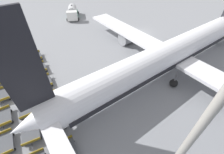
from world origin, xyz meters
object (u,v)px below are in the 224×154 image
Objects in this scene: baggage_dolly_row_near_col_d at (3,118)px; baggage_dolly_row_mid_b_col_f at (67,152)px; fuel_tanker_primary at (73,13)px; baggage_dolly_row_mid_b_col_b at (40,68)px; baggage_dolly_row_near_col_a at (1,66)px; baggage_dolly_row_mid_b_col_d at (51,100)px; baggage_dolly_row_mid_b_col_e at (56,122)px; baggage_dolly_row_near_col_e at (4,144)px; airplane at (178,50)px; baggage_dolly_row_mid_b_col_c at (45,82)px; baggage_dolly_row_near_col_c at (2,95)px; baggage_dolly_row_mid_b_col_a at (36,57)px; baggage_dolly_row_mid_a_col_d at (27,109)px; baggage_dolly_row_mid_a_col_a at (20,61)px; baggage_dolly_row_mid_a_col_c at (25,88)px; baggage_dolly_row_near_col_b at (2,79)px; baggage_dolly_row_mid_a_col_e at (31,132)px; baggage_dolly_row_mid_a_col_b at (22,73)px.

baggage_dolly_row_near_col_d and baggage_dolly_row_mid_b_col_f have the same top height.
fuel_tanker_primary is 2.34× the size of baggage_dolly_row_mid_b_col_b.
baggage_dolly_row_near_col_d is (11.31, -0.73, 0.00)m from baggage_dolly_row_near_col_a.
fuel_tanker_primary is at bearing 152.42° from baggage_dolly_row_mid_b_col_d.
baggage_dolly_row_near_col_e is at bearing -95.15° from baggage_dolly_row_mid_b_col_e.
baggage_dolly_row_mid_b_col_b is at bearing 176.22° from baggage_dolly_row_mid_b_col_d.
airplane reaches higher than baggage_dolly_row_near_col_a.
baggage_dolly_row_mid_b_col_b and baggage_dolly_row_mid_b_col_c have the same top height.
baggage_dolly_row_mid_b_col_a is (-7.02, 5.85, 0.00)m from baggage_dolly_row_near_col_c.
baggage_dolly_row_mid_b_col_b and baggage_dolly_row_mid_b_col_f have the same top height.
baggage_dolly_row_near_col_e is (-0.60, -24.76, -2.87)m from airplane.
baggage_dolly_row_mid_b_col_f is (7.57, 2.31, 0.00)m from baggage_dolly_row_mid_a_col_d.
baggage_dolly_row_mid_b_col_e is at bearing 5.33° from baggage_dolly_row_mid_a_col_a.
fuel_tanker_primary is 2.34× the size of baggage_dolly_row_mid_a_col_c.
baggage_dolly_row_near_col_c is (7.32, -0.45, 0.00)m from baggage_dolly_row_near_col_a.
airplane is at bearing 9.09° from fuel_tanker_primary.
baggage_dolly_row_near_col_a is 19.54m from baggage_dolly_row_mid_b_col_f.
baggage_dolly_row_mid_b_col_b is at bearing 86.14° from baggage_dolly_row_near_col_b.
baggage_dolly_row_near_col_d is 4.37m from baggage_dolly_row_mid_a_col_e.
baggage_dolly_row_mid_a_col_b is 4.61m from baggage_dolly_row_mid_b_col_a.
airplane is 25.05m from baggage_dolly_row_near_col_d.
airplane is 14.25× the size of baggage_dolly_row_mid_b_col_e.
baggage_dolly_row_mid_b_col_c is at bearing 154.85° from baggage_dolly_row_mid_a_col_e.
airplane is at bearing 71.52° from baggage_dolly_row_near_col_c.
baggage_dolly_row_mid_a_col_c is 4.76m from baggage_dolly_row_mid_b_col_d.
baggage_dolly_row_mid_a_col_c is (3.90, 2.49, 0.00)m from baggage_dolly_row_near_col_b.
baggage_dolly_row_mid_a_col_e is 1.00× the size of baggage_dolly_row_mid_b_col_d.
baggage_dolly_row_mid_b_col_a is at bearing 157.01° from baggage_dolly_row_mid_a_col_c.
baggage_dolly_row_mid_b_col_b is 3.75m from baggage_dolly_row_mid_b_col_c.
baggage_dolly_row_mid_b_col_b is at bearing 176.87° from baggage_dolly_row_mid_b_col_c.
baggage_dolly_row_near_col_b is 6.60m from baggage_dolly_row_mid_b_col_c.
baggage_dolly_row_mid_a_col_a is (-14.57, 3.75, 0.00)m from baggage_dolly_row_near_col_e.
baggage_dolly_row_mid_a_col_c is 0.98× the size of baggage_dolly_row_mid_a_col_e.
baggage_dolly_row_mid_b_col_d and baggage_dolly_row_mid_b_col_f have the same top height.
baggage_dolly_row_near_col_c and baggage_dolly_row_mid_b_col_b have the same top height.
baggage_dolly_row_mid_a_col_c is at bearing -35.71° from fuel_tanker_primary.
baggage_dolly_row_mid_b_col_f is at bearing -23.11° from fuel_tanker_primary.
baggage_dolly_row_mid_b_col_f is (4.08, 2.53, 0.00)m from baggage_dolly_row_mid_a_col_e.
baggage_dolly_row_mid_b_col_a is 15.04m from baggage_dolly_row_mid_b_col_e.
baggage_dolly_row_mid_a_col_e is 1.02× the size of baggage_dolly_row_mid_b_col_e.
baggage_dolly_row_mid_b_col_f is at bearing -4.02° from baggage_dolly_row_mid_b_col_b.
baggage_dolly_row_near_col_d is 5.41m from baggage_dolly_row_mid_b_col_d.
baggage_dolly_row_near_col_a is 2.81m from baggage_dolly_row_mid_a_col_a.
airplane is 14.08× the size of baggage_dolly_row_mid_b_col_f.
baggage_dolly_row_mid_a_col_c is at bearing 16.77° from baggage_dolly_row_near_col_a.
baggage_dolly_row_mid_a_col_b and baggage_dolly_row_mid_b_col_f have the same top height.
baggage_dolly_row_near_col_e is at bearing -3.89° from baggage_dolly_row_near_col_b.
baggage_dolly_row_mid_a_col_d is (-3.90, -22.00, -2.87)m from airplane.
baggage_dolly_row_mid_b_col_d is at bearing 175.74° from baggage_dolly_row_mid_b_col_f.
baggage_dolly_row_mid_b_col_c is (0.50, 5.43, 0.00)m from baggage_dolly_row_near_col_c.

